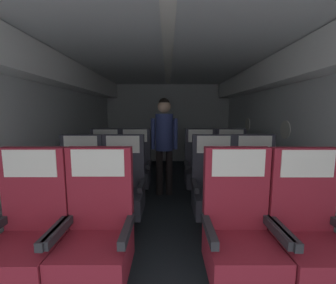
% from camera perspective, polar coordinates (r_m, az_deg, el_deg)
% --- Properties ---
extents(ground, '(3.60, 6.29, 0.02)m').
position_cam_1_polar(ground, '(3.36, -0.01, -16.17)').
color(ground, '#23282D').
extents(fuselage_shell, '(3.48, 5.94, 2.16)m').
position_cam_1_polar(fuselage_shell, '(3.34, 0.01, 11.10)').
color(fuselage_shell, silver).
rests_on(fuselage_shell, ground).
extents(seat_a_left_window, '(0.51, 0.47, 1.09)m').
position_cam_1_polar(seat_a_left_window, '(1.96, -32.76, -20.28)').
color(seat_a_left_window, '#38383D').
rests_on(seat_a_left_window, ground).
extents(seat_a_left_aisle, '(0.51, 0.47, 1.09)m').
position_cam_1_polar(seat_a_left_aisle, '(1.78, -18.12, -22.44)').
color(seat_a_left_aisle, '#38383D').
rests_on(seat_a_left_aisle, ground).
extents(seat_a_right_aisle, '(0.51, 0.47, 1.09)m').
position_cam_1_polar(seat_a_right_aisle, '(1.96, 33.01, -20.35)').
color(seat_a_right_aisle, '#38383D').
rests_on(seat_a_right_aisle, ground).
extents(seat_a_right_window, '(0.51, 0.47, 1.09)m').
position_cam_1_polar(seat_a_right_window, '(1.78, 18.11, -22.46)').
color(seat_a_right_window, '#38383D').
rests_on(seat_a_right_window, ground).
extents(seat_b_left_window, '(0.51, 0.47, 1.09)m').
position_cam_1_polar(seat_b_left_window, '(2.73, -22.03, -11.70)').
color(seat_b_left_window, '#38383D').
rests_on(seat_b_left_window, ground).
extents(seat_b_left_aisle, '(0.51, 0.47, 1.09)m').
position_cam_1_polar(seat_b_left_aisle, '(2.60, -11.81, -12.27)').
color(seat_b_left_aisle, '#38383D').
rests_on(seat_b_left_aisle, ground).
extents(seat_b_right_aisle, '(0.51, 0.47, 1.09)m').
position_cam_1_polar(seat_b_right_aisle, '(2.74, 21.92, -11.62)').
color(seat_b_right_aisle, '#38383D').
rests_on(seat_b_right_aisle, ground).
extents(seat_b_right_window, '(0.51, 0.47, 1.09)m').
position_cam_1_polar(seat_b_right_window, '(2.60, 11.90, -12.30)').
color(seat_b_right_window, '#38383D').
rests_on(seat_b_right_window, ground).
extents(seat_c_left_window, '(0.51, 0.47, 1.09)m').
position_cam_1_polar(seat_c_left_window, '(3.60, -16.11, -6.81)').
color(seat_c_left_window, '#38383D').
rests_on(seat_c_left_window, ground).
extents(seat_c_left_aisle, '(0.51, 0.47, 1.09)m').
position_cam_1_polar(seat_c_left_aisle, '(3.51, -8.66, -6.96)').
color(seat_c_left_aisle, '#38383D').
rests_on(seat_c_left_aisle, ground).
extents(seat_c_right_aisle, '(0.51, 0.47, 1.09)m').
position_cam_1_polar(seat_c_right_aisle, '(3.61, 16.27, -6.78)').
color(seat_c_right_aisle, '#38383D').
rests_on(seat_c_right_aisle, ground).
extents(seat_c_right_window, '(0.51, 0.47, 1.09)m').
position_cam_1_polar(seat_c_right_window, '(3.49, 8.50, -7.03)').
color(seat_c_right_window, '#38383D').
rests_on(seat_c_right_window, ground).
extents(flight_attendant, '(0.43, 0.28, 1.58)m').
position_cam_1_polar(flight_attendant, '(3.51, -0.99, 1.49)').
color(flight_attendant, black).
rests_on(flight_attendant, ground).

